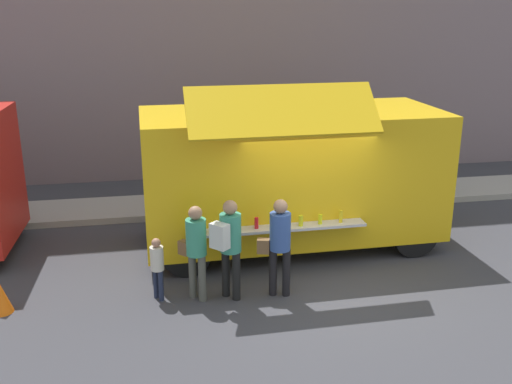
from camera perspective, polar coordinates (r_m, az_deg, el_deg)
ground_plane at (r=10.64m, az=5.99°, el=-8.93°), size 60.00×60.00×0.00m
curb_strip at (r=14.47m, az=-14.77°, el=-1.74°), size 28.00×1.60×0.15m
food_truck_main at (r=11.80m, az=3.52°, el=1.84°), size 5.94×3.36×3.49m
traffic_cone_orange at (r=10.43m, az=-23.67°, el=-9.36°), size 0.36×0.36×0.55m
trash_bin at (r=15.61m, az=16.33°, el=1.06°), size 0.60×0.60×0.93m
customer_front_ordering at (r=9.80m, az=2.27°, el=-4.66°), size 0.57×0.35×1.73m
customer_mid_with_backpack at (r=9.67m, az=-2.66°, el=-4.70°), size 0.55×0.54×1.75m
customer_rear_waiting at (r=9.74m, az=-5.91°, el=-5.14°), size 0.47×0.49×1.67m
child_near_queue at (r=9.94m, az=-9.62°, el=-6.87°), size 0.23×0.23×1.11m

